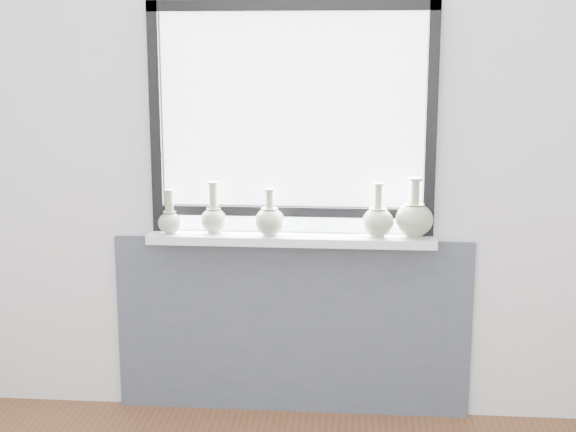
# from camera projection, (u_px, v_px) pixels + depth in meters

# --- Properties ---
(back_wall) EXTENTS (3.60, 0.02, 2.60)m
(back_wall) POSITION_uv_depth(u_px,v_px,m) (293.00, 146.00, 3.70)
(back_wall) COLOR silver
(back_wall) RESTS_ON ground
(apron_panel) EXTENTS (1.70, 0.03, 0.86)m
(apron_panel) POSITION_uv_depth(u_px,v_px,m) (292.00, 327.00, 3.85)
(apron_panel) COLOR #49505E
(apron_panel) RESTS_ON ground
(windowsill) EXTENTS (1.32, 0.18, 0.04)m
(windowsill) POSITION_uv_depth(u_px,v_px,m) (291.00, 239.00, 3.69)
(windowsill) COLOR white
(windowsill) RESTS_ON apron_panel
(window) EXTENTS (1.30, 0.06, 1.05)m
(window) POSITION_uv_depth(u_px,v_px,m) (292.00, 115.00, 3.64)
(window) COLOR black
(window) RESTS_ON windowsill
(vase_a) EXTENTS (0.11, 0.11, 0.21)m
(vase_a) POSITION_uv_depth(u_px,v_px,m) (170.00, 220.00, 3.70)
(vase_a) COLOR #8FA383
(vase_a) RESTS_ON windowsill
(vase_b) EXTENTS (0.13, 0.13, 0.24)m
(vase_b) POSITION_uv_depth(u_px,v_px,m) (214.00, 217.00, 3.71)
(vase_b) COLOR #8FA383
(vase_b) RESTS_ON windowsill
(vase_c) EXTENTS (0.14, 0.14, 0.22)m
(vase_c) POSITION_uv_depth(u_px,v_px,m) (270.00, 220.00, 3.66)
(vase_c) COLOR #8FA383
(vase_c) RESTS_ON windowsill
(vase_d) EXTENTS (0.15, 0.15, 0.25)m
(vase_d) POSITION_uv_depth(u_px,v_px,m) (378.00, 220.00, 3.63)
(vase_d) COLOR #8FA383
(vase_d) RESTS_ON windowsill
(vase_e) EXTENTS (0.17, 0.17, 0.27)m
(vase_e) POSITION_uv_depth(u_px,v_px,m) (414.00, 218.00, 3.63)
(vase_e) COLOR #8FA383
(vase_e) RESTS_ON windowsill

